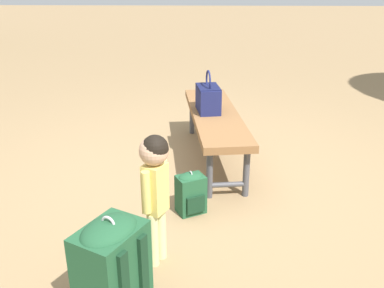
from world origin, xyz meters
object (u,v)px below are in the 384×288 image
handbag (208,97)px  backpack_small (191,192)px  park_bench (215,119)px  child_standing (155,181)px  backpack_large (112,266)px

handbag → backpack_small: handbag is taller
park_bench → handbag: 0.20m
child_standing → backpack_large: bearing=-22.5°
child_standing → backpack_large: size_ratio=1.43×
handbag → backpack_small: size_ratio=1.14×
backpack_small → child_standing: bearing=-17.6°
backpack_large → child_standing: bearing=157.5°
child_standing → backpack_small: bearing=162.4°
park_bench → backpack_large: size_ratio=2.93×
handbag → backpack_small: 1.06m
park_bench → child_standing: bearing=-13.6°
park_bench → backpack_small: size_ratio=5.07×
handbag → child_standing: handbag is taller
handbag → backpack_large: handbag is taller
handbag → backpack_large: bearing=-13.6°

